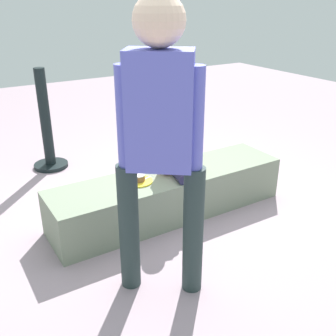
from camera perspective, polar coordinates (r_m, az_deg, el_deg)
ground_plane at (r=3.42m, az=0.22°, el=-6.48°), size 12.00×12.00×0.00m
concrete_ledge at (r=3.34m, az=0.22°, el=-3.74°), size 2.02×0.50×0.37m
child_seated at (r=3.18m, az=1.03°, el=2.72°), size 0.28×0.34×0.48m
adult_standing at (r=2.15m, az=-1.16°, el=5.45°), size 0.44×0.38×1.74m
cake_plate at (r=3.12m, az=-4.27°, el=-1.62°), size 0.22×0.22×0.07m
gift_bag at (r=4.31m, az=2.26°, el=1.96°), size 0.26×0.08×0.29m
railing_post at (r=4.36m, az=-17.04°, el=4.94°), size 0.36×0.36×1.06m
water_bottle_near_gift at (r=3.88m, az=-5.12°, el=-1.01°), size 0.07×0.07×0.24m
party_cup_red at (r=4.09m, az=-2.09°, el=-0.53°), size 0.08×0.08×0.09m
handbag_black_leather at (r=3.91m, az=2.67°, el=-0.71°), size 0.28×0.11×0.30m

